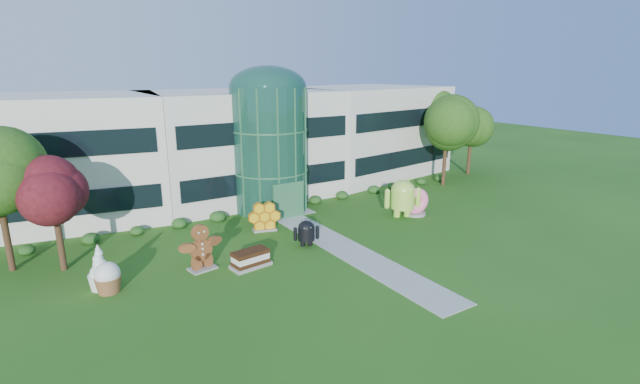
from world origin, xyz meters
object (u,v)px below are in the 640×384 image
android_green (403,195)px  android_black (306,231)px  donut (415,201)px  gingerbread (201,247)px

android_green → android_black: (-9.49, -1.34, -0.71)m
android_green → donut: size_ratio=1.54×
android_black → donut: size_ratio=0.89×
android_black → android_green: bearing=29.0°
android_green → android_black: android_green is taller
android_green → gingerbread: (-16.43, -1.28, -0.34)m
donut → android_black: bearing=-159.3°
android_green → android_black: bearing=-148.5°
donut → gingerbread: size_ratio=0.75×
donut → gingerbread: bearing=-161.8°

